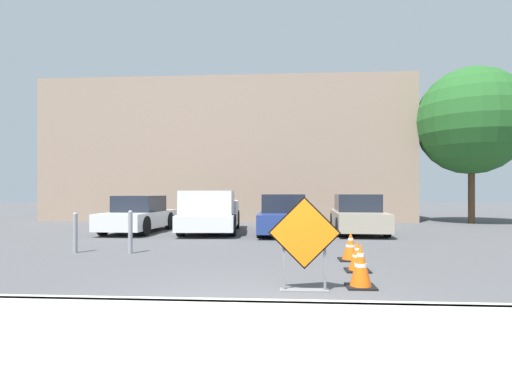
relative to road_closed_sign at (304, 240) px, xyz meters
name	(u,v)px	position (x,y,z in m)	size (l,w,h in m)	color
ground_plane	(271,233)	(-0.79, 8.91, -0.80)	(96.00, 96.00, 0.00)	#4C4C4F
sidewalk_strip	(232,354)	(-0.79, -2.65, -0.73)	(29.27, 3.12, 0.14)	beige
curb_lip	(248,306)	(-0.79, -1.09, -0.73)	(29.27, 0.20, 0.14)	beige
road_closed_sign	(304,240)	(0.00, 0.00, 0.00)	(1.13, 0.20, 1.48)	black
traffic_cone_nearest	(361,266)	(0.93, 0.33, -0.45)	(0.47, 0.47, 0.72)	black
traffic_cone_second	(358,257)	(1.13, 1.69, -0.51)	(0.47, 0.47, 0.59)	black
traffic_cone_third	(351,246)	(1.21, 2.96, -0.48)	(0.54, 0.54, 0.65)	black
parked_car_nearest	(139,215)	(-5.99, 9.06, -0.14)	(1.90, 4.36, 1.43)	silver
pickup_truck	(210,214)	(-3.13, 8.97, -0.07)	(2.35, 5.22, 1.62)	silver
parked_car_second	(283,216)	(-0.32, 8.89, -0.12)	(1.83, 4.60, 1.49)	navy
parked_car_third	(357,215)	(2.52, 9.26, -0.12)	(2.01, 4.56, 1.48)	#A39984
bollard_nearest	(130,231)	(-4.21, 3.65, -0.22)	(0.12, 0.12, 1.10)	gray
bollard_second	(75,231)	(-5.66, 3.65, -0.25)	(0.12, 0.12, 1.04)	gray
building_facade_backdrop	(229,153)	(-3.55, 17.19, 3.11)	(20.41, 5.00, 7.81)	gray
street_tree_behind_lot	(471,121)	(9.18, 14.55, 4.37)	(5.37, 5.37, 7.86)	#513823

